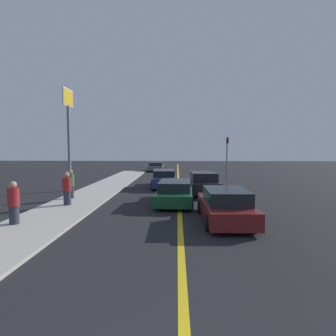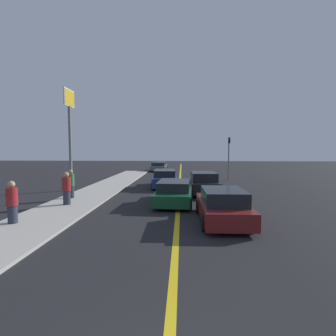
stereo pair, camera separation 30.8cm
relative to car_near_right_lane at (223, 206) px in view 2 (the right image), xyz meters
The scene contains 12 objects.
road_center_line 9.48m from the car_near_right_lane, 101.19° to the left, with size 0.20×60.00×0.01m.
sidewalk_left 10.06m from the car_near_right_lane, 137.06° to the left, with size 2.89×31.13×0.11m.
car_near_right_lane is the anchor object (origin of this frame).
car_ahead_center 4.01m from the car_near_right_lane, 120.99° to the left, with size 2.14×4.49×1.24m.
car_far_distant 6.55m from the car_near_right_lane, 92.17° to the left, with size 2.04×3.90×1.42m.
car_parked_left_lot 9.80m from the car_near_right_lane, 107.54° to the left, with size 2.07×4.52×1.34m.
car_oncoming_far 24.20m from the car_near_right_lane, 101.14° to the left, with size 2.11×4.49×1.17m.
pedestrian_mid_group 8.18m from the car_near_right_lane, behind, with size 0.41×0.41×1.62m.
pedestrian_far_standing 7.88m from the car_near_right_lane, 162.59° to the left, with size 0.43×0.43×1.67m.
pedestrian_by_sign 9.02m from the car_near_right_lane, 152.98° to the left, with size 0.37×0.37×1.64m.
traffic_light 14.39m from the car_near_right_lane, 79.16° to the left, with size 0.18×0.40×3.98m.
roadside_sign 12.72m from the car_near_right_lane, 142.07° to the left, with size 0.20×1.57×7.02m.
Camera 2 is at (0.18, -1.81, 2.96)m, focal length 28.00 mm.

